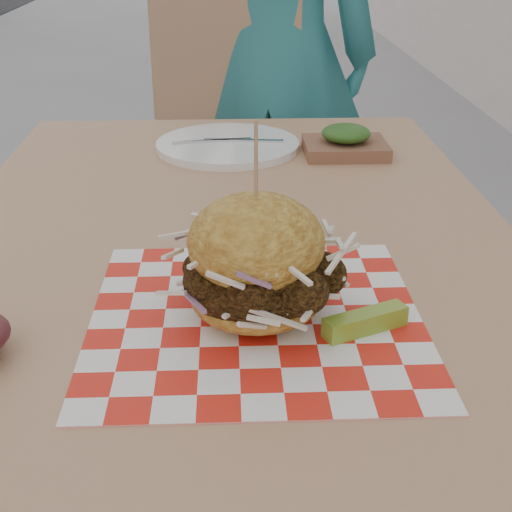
% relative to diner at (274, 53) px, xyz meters
% --- Properties ---
extents(diner, '(0.65, 0.49, 1.60)m').
position_rel_diner_xyz_m(diner, '(0.00, 0.00, 0.00)').
color(diner, '#2A767A').
rests_on(diner, ground).
extents(patio_table, '(0.80, 1.20, 0.75)m').
position_rel_diner_xyz_m(patio_table, '(-0.13, -1.11, -0.13)').
color(patio_table, tan).
rests_on(patio_table, ground).
extents(patio_chair, '(0.50, 0.51, 0.95)m').
position_rel_diner_xyz_m(patio_chair, '(-0.11, -0.12, -0.25)').
color(patio_chair, tan).
rests_on(patio_chair, ground).
extents(paper_liner, '(0.36, 0.36, 0.00)m').
position_rel_diner_xyz_m(paper_liner, '(-0.11, -1.36, -0.05)').
color(paper_liner, red).
rests_on(paper_liner, patio_table).
extents(sandwich, '(0.19, 0.19, 0.22)m').
position_rel_diner_xyz_m(sandwich, '(-0.11, -1.36, 0.01)').
color(sandwich, gold).
rests_on(sandwich, paper_liner).
extents(pickle_spear, '(0.10, 0.06, 0.02)m').
position_rel_diner_xyz_m(pickle_spear, '(0.01, -1.39, -0.04)').
color(pickle_spear, '#88A730').
rests_on(pickle_spear, paper_liner).
extents(place_setting, '(0.27, 0.27, 0.02)m').
position_rel_diner_xyz_m(place_setting, '(-0.13, -0.73, -0.04)').
color(place_setting, white).
rests_on(place_setting, patio_table).
extents(kraft_tray, '(0.15, 0.12, 0.06)m').
position_rel_diner_xyz_m(kraft_tray, '(0.08, -0.77, -0.03)').
color(kraft_tray, brown).
rests_on(kraft_tray, patio_table).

